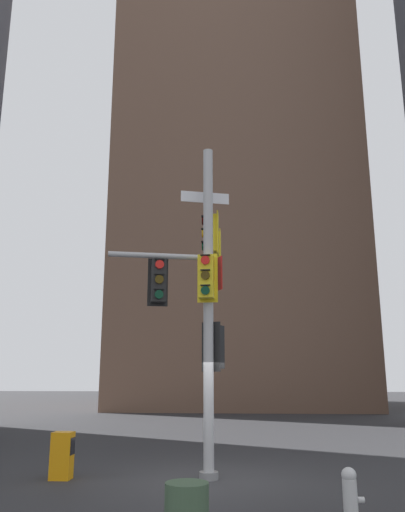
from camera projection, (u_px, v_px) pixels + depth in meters
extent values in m
plane|color=#2D2D30|center=(209.00, 480.00, 11.05)|extent=(120.00, 120.00, 0.00)
cube|color=brown|center=(235.00, 90.00, 44.18)|extent=(17.10, 17.10, 52.67)
cylinder|color=#B2B2B5|center=(208.00, 303.00, 11.93)|extent=(0.23, 0.23, 7.73)
cylinder|color=gray|center=(209.00, 476.00, 11.07)|extent=(0.42, 0.42, 0.16)
cylinder|color=#B2B2B5|center=(211.00, 217.00, 14.02)|extent=(0.13, 3.08, 0.13)
cylinder|color=#B2B2B5|center=(159.00, 256.00, 11.98)|extent=(2.32, 0.71, 0.13)
cube|color=yellow|center=(218.00, 234.00, 13.42)|extent=(0.03, 0.48, 1.14)
cube|color=yellow|center=(211.00, 234.00, 13.43)|extent=(0.34, 0.34, 1.00)
cylinder|color=#360605|center=(203.00, 221.00, 13.52)|extent=(0.06, 0.20, 0.20)
cube|color=black|center=(203.00, 217.00, 13.55)|extent=(0.07, 0.22, 0.02)
cylinder|color=yellow|center=(203.00, 234.00, 13.44)|extent=(0.06, 0.20, 0.20)
cube|color=black|center=(203.00, 229.00, 13.47)|extent=(0.07, 0.22, 0.02)
cylinder|color=#06311C|center=(203.00, 247.00, 13.36)|extent=(0.06, 0.20, 0.20)
cube|color=black|center=(203.00, 242.00, 13.39)|extent=(0.07, 0.22, 0.02)
cube|color=yellow|center=(220.00, 249.00, 15.06)|extent=(0.03, 0.48, 1.14)
cube|color=yellow|center=(214.00, 249.00, 15.08)|extent=(0.34, 0.34, 1.00)
cylinder|color=red|center=(207.00, 238.00, 15.17)|extent=(0.06, 0.20, 0.20)
cube|color=black|center=(207.00, 234.00, 15.20)|extent=(0.07, 0.22, 0.02)
cylinder|color=#3C2C06|center=(207.00, 249.00, 15.09)|extent=(0.06, 0.20, 0.20)
cube|color=black|center=(207.00, 245.00, 15.12)|extent=(0.07, 0.22, 0.02)
cylinder|color=#06311C|center=(207.00, 261.00, 15.01)|extent=(0.06, 0.20, 0.20)
cube|color=black|center=(207.00, 257.00, 15.04)|extent=(0.07, 0.22, 0.02)
cube|color=black|center=(158.00, 282.00, 12.02)|extent=(0.47, 0.15, 1.14)
cube|color=black|center=(159.00, 281.00, 11.84)|extent=(0.41, 0.41, 1.00)
cylinder|color=red|center=(160.00, 264.00, 11.73)|extent=(0.21, 0.11, 0.20)
cube|color=black|center=(160.00, 259.00, 11.75)|extent=(0.23, 0.12, 0.02)
cylinder|color=#3C2C06|center=(159.00, 279.00, 11.65)|extent=(0.21, 0.11, 0.20)
cube|color=black|center=(159.00, 274.00, 11.67)|extent=(0.23, 0.12, 0.02)
cylinder|color=#06311C|center=(159.00, 294.00, 11.57)|extent=(0.21, 0.11, 0.20)
cube|color=black|center=(159.00, 289.00, 11.59)|extent=(0.23, 0.12, 0.02)
cube|color=yellow|center=(208.00, 278.00, 11.94)|extent=(0.48, 0.06, 1.14)
cube|color=yellow|center=(206.00, 277.00, 11.75)|extent=(0.36, 0.36, 1.00)
cylinder|color=red|center=(205.00, 260.00, 11.64)|extent=(0.20, 0.07, 0.20)
cube|color=black|center=(205.00, 255.00, 11.66)|extent=(0.22, 0.09, 0.02)
cylinder|color=#3C2C06|center=(205.00, 275.00, 11.56)|extent=(0.20, 0.07, 0.20)
cube|color=black|center=(205.00, 270.00, 11.58)|extent=(0.22, 0.09, 0.02)
cylinder|color=#06311C|center=(205.00, 290.00, 11.48)|extent=(0.20, 0.07, 0.20)
cube|color=black|center=(205.00, 285.00, 11.50)|extent=(0.22, 0.09, 0.02)
cube|color=black|center=(211.00, 347.00, 11.81)|extent=(0.45, 0.23, 1.14)
cube|color=black|center=(215.00, 347.00, 11.97)|extent=(0.45, 0.45, 1.00)
cylinder|color=#360605|center=(219.00, 333.00, 12.22)|extent=(0.21, 0.14, 0.20)
cube|color=black|center=(219.00, 328.00, 12.25)|extent=(0.23, 0.16, 0.02)
cylinder|color=yellow|center=(219.00, 347.00, 12.14)|extent=(0.21, 0.14, 0.20)
cube|color=black|center=(219.00, 342.00, 12.17)|extent=(0.23, 0.16, 0.02)
cylinder|color=#06311C|center=(219.00, 362.00, 12.06)|extent=(0.21, 0.14, 0.20)
cube|color=black|center=(219.00, 357.00, 12.09)|extent=(0.23, 0.16, 0.02)
cube|color=white|center=(205.00, 198.00, 12.89)|extent=(1.20, 0.36, 0.28)
cube|color=#19479E|center=(205.00, 198.00, 12.89)|extent=(1.16, 0.34, 0.24)
cube|color=red|center=(217.00, 275.00, 12.17)|extent=(0.29, 0.58, 0.80)
cube|color=white|center=(217.00, 275.00, 12.17)|extent=(0.27, 0.55, 0.76)
cylinder|color=silver|center=(350.00, 502.00, 7.76)|extent=(0.22, 0.22, 0.65)
sphere|color=silver|center=(349.00, 475.00, 7.85)|extent=(0.23, 0.23, 0.23)
cylinder|color=silver|center=(361.00, 500.00, 7.76)|extent=(0.10, 0.09, 0.09)
cube|color=orange|center=(62.00, 455.00, 11.15)|extent=(0.44, 0.36, 0.99)
cube|color=black|center=(73.00, 446.00, 11.18)|extent=(0.01, 0.29, 0.36)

